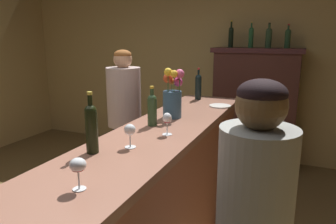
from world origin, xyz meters
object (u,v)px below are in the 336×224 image
(wine_bottle_chardonnay, at_px, (91,126))
(patron_by_cabinet, at_px, (125,119))
(bar_counter, at_px, (160,200))
(flower_arrangement, at_px, (173,97))
(cheese_plate, at_px, (220,106))
(display_bottle_midright, at_px, (288,38))
(display_cabinet, at_px, (254,106))
(display_bottle_left, at_px, (231,36))
(wine_glass_rear, at_px, (167,120))
(display_bottle_center, at_px, (269,37))
(wine_bottle_merlot, at_px, (152,108))
(wine_bottle_malbec, at_px, (198,86))
(display_bottle_midleft, at_px, (251,36))
(wine_glass_mid, at_px, (78,167))
(wine_glass_front, at_px, (130,131))

(wine_bottle_chardonnay, relative_size, patron_by_cabinet, 0.22)
(bar_counter, height_order, flower_arrangement, flower_arrangement)
(cheese_plate, height_order, display_bottle_midright, display_bottle_midright)
(display_cabinet, xyz_separation_m, patron_by_cabinet, (-1.12, -1.42, 0.05))
(bar_counter, distance_m, display_bottle_left, 2.57)
(wine_glass_rear, bearing_deg, display_bottle_center, 81.84)
(wine_bottle_merlot, bearing_deg, wine_glass_rear, -41.41)
(flower_arrangement, height_order, patron_by_cabinet, patron_by_cabinet)
(wine_bottle_chardonnay, bearing_deg, patron_by_cabinet, 114.62)
(wine_bottle_malbec, bearing_deg, display_cabinet, 70.18)
(display_bottle_center, distance_m, patron_by_cabinet, 2.06)
(cheese_plate, xyz_separation_m, display_bottle_midright, (0.46, 1.40, 0.61))
(wine_glass_rear, xyz_separation_m, cheese_plate, (0.10, 0.98, -0.10))
(wine_bottle_chardonnay, bearing_deg, display_cabinet, 80.66)
(wine_glass_rear, height_order, display_bottle_midleft, display_bottle_midleft)
(wine_bottle_malbec, relative_size, wine_glass_rear, 2.18)
(wine_glass_mid, bearing_deg, display_bottle_left, 91.66)
(display_bottle_center, xyz_separation_m, patron_by_cabinet, (-1.24, -1.42, -0.84))
(display_bottle_midleft, bearing_deg, wine_glass_mid, -92.86)
(cheese_plate, relative_size, display_bottle_center, 0.65)
(display_bottle_midright, bearing_deg, display_bottle_left, 180.00)
(cheese_plate, relative_size, display_bottle_left, 0.58)
(display_bottle_center, height_order, patron_by_cabinet, display_bottle_center)
(wine_bottle_merlot, bearing_deg, wine_glass_front, -79.23)
(wine_bottle_chardonnay, height_order, display_bottle_midleft, display_bottle_midleft)
(wine_glass_mid, bearing_deg, bar_counter, 93.63)
(wine_glass_mid, height_order, wine_glass_rear, wine_glass_rear)
(display_cabinet, height_order, display_bottle_left, display_bottle_left)
(wine_bottle_chardonnay, bearing_deg, bar_counter, 74.66)
(wine_bottle_merlot, bearing_deg, display_bottle_midleft, 81.92)
(wine_glass_rear, distance_m, flower_arrangement, 0.47)
(wine_bottle_malbec, relative_size, display_bottle_center, 1.05)
(bar_counter, bearing_deg, display_bottle_midleft, 84.49)
(wine_bottle_malbec, distance_m, wine_glass_rear, 1.25)
(bar_counter, bearing_deg, wine_bottle_chardonnay, -105.34)
(wine_glass_rear, relative_size, display_bottle_midright, 0.51)
(wine_bottle_chardonnay, height_order, wine_glass_front, wine_bottle_chardonnay)
(wine_bottle_merlot, height_order, wine_glass_front, wine_bottle_merlot)
(bar_counter, xyz_separation_m, wine_bottle_malbec, (-0.10, 1.15, 0.67))
(wine_bottle_malbec, relative_size, cheese_plate, 1.62)
(cheese_plate, distance_m, display_bottle_left, 1.55)
(display_cabinet, xyz_separation_m, wine_glass_mid, (-0.26, -3.23, 0.36))
(display_cabinet, distance_m, patron_by_cabinet, 1.81)
(wine_glass_rear, distance_m, display_bottle_center, 2.46)
(wine_bottle_merlot, bearing_deg, wine_bottle_chardonnay, -95.32)
(display_bottle_center, bearing_deg, flower_arrangement, -104.01)
(wine_bottle_malbec, bearing_deg, wine_bottle_chardonnay, -91.88)
(flower_arrangement, xyz_separation_m, display_bottle_left, (0.02, 1.94, 0.47))
(wine_bottle_merlot, xyz_separation_m, display_bottle_left, (0.06, 2.22, 0.51))
(display_bottle_midright, distance_m, patron_by_cabinet, 2.20)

